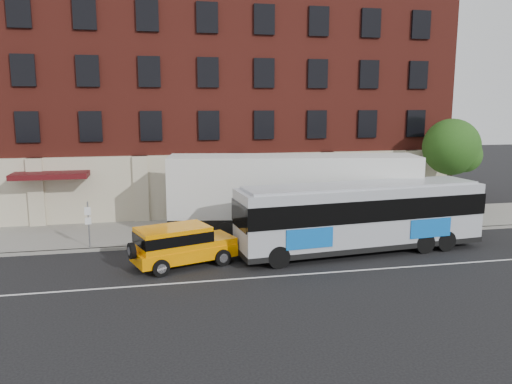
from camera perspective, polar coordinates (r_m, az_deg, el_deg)
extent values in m
plane|color=black|center=(21.60, 3.31, -9.83)|extent=(120.00, 120.00, 0.00)
cube|color=gray|center=(29.99, -1.18, -3.99)|extent=(60.00, 6.00, 0.15)
cube|color=gray|center=(27.14, 0.00, -5.49)|extent=(60.00, 0.25, 0.15)
cube|color=silver|center=(22.05, 2.96, -9.39)|extent=(60.00, 0.12, 0.01)
cube|color=maroon|center=(36.99, -3.55, 10.48)|extent=(30.00, 10.00, 15.00)
cube|color=#B4AD8F|center=(32.32, -2.13, 0.78)|extent=(30.00, 0.35, 4.00)
cube|color=#430B0E|center=(31.38, -22.08, 1.81)|extent=(4.20, 2.20, 0.30)
cube|color=#B4AD8F|center=(32.46, -23.46, -0.01)|extent=(0.90, 0.55, 4.00)
cube|color=#B4AD8F|center=(31.78, -12.82, 0.38)|extent=(0.90, 0.55, 4.00)
cube|color=#B4AD8F|center=(32.22, -2.10, 0.75)|extent=(0.90, 0.55, 4.00)
cube|color=#B4AD8F|center=(33.74, 8.00, 1.08)|extent=(0.90, 0.55, 4.00)
cube|color=#B4AD8F|center=(36.21, 16.98, 1.34)|extent=(0.90, 0.55, 4.00)
cube|color=black|center=(32.30, -24.31, 6.68)|extent=(1.30, 0.20, 1.80)
cube|color=black|center=(31.74, -18.09, 7.03)|extent=(1.30, 0.20, 1.80)
cube|color=black|center=(31.55, -11.71, 7.30)|extent=(1.30, 0.20, 1.80)
cube|color=black|center=(31.76, -5.33, 7.48)|extent=(1.30, 0.20, 1.80)
cube|color=black|center=(32.34, 0.89, 7.56)|extent=(1.30, 0.20, 1.80)
cube|color=black|center=(33.29, 6.83, 7.56)|extent=(1.30, 0.20, 1.80)
cube|color=black|center=(34.56, 12.39, 7.49)|extent=(1.30, 0.20, 1.80)
cube|color=black|center=(36.13, 17.50, 7.36)|extent=(1.30, 0.20, 1.80)
cube|color=black|center=(32.32, -24.72, 12.35)|extent=(1.30, 0.20, 1.80)
cube|color=black|center=(31.76, -18.40, 12.80)|extent=(1.30, 0.20, 1.80)
cube|color=black|center=(31.58, -11.92, 13.11)|extent=(1.30, 0.20, 1.80)
cube|color=black|center=(31.78, -5.43, 13.25)|extent=(1.30, 0.20, 1.80)
cube|color=black|center=(32.37, 0.91, 13.23)|extent=(1.30, 0.20, 1.80)
cube|color=black|center=(33.31, 6.95, 13.07)|extent=(1.30, 0.20, 1.80)
cube|color=black|center=(34.58, 12.59, 12.79)|extent=(1.30, 0.20, 1.80)
cube|color=black|center=(36.15, 17.77, 12.43)|extent=(1.30, 0.20, 1.80)
cube|color=black|center=(32.66, -25.15, 17.95)|extent=(1.30, 0.20, 1.80)
cube|color=black|center=(32.10, -18.73, 18.50)|extent=(1.30, 0.20, 1.80)
cube|color=black|center=(31.92, -12.14, 18.84)|extent=(1.30, 0.20, 1.80)
cube|color=black|center=(32.12, -5.53, 18.96)|extent=(1.30, 0.20, 1.80)
cube|color=black|center=(32.70, 0.93, 18.84)|extent=(1.30, 0.20, 1.80)
cube|color=black|center=(33.64, 7.07, 18.52)|extent=(1.30, 0.20, 1.80)
cube|color=black|center=(34.90, 12.80, 18.04)|extent=(1.30, 0.20, 1.80)
cube|color=black|center=(36.45, 18.05, 17.45)|extent=(1.30, 0.20, 1.80)
cube|color=black|center=(32.29, -20.80, -0.60)|extent=(2.60, 0.15, 2.80)
cube|color=black|center=(31.88, -10.10, -0.23)|extent=(2.60, 0.15, 2.80)
cube|color=black|center=(32.60, 0.50, 0.15)|extent=(2.60, 0.15, 2.80)
cube|color=black|center=(34.37, 10.32, 0.50)|extent=(2.60, 0.15, 2.80)
cylinder|color=gray|center=(26.69, -18.30, -3.67)|extent=(0.07, 0.07, 2.50)
cube|color=silver|center=(26.38, -18.43, -2.05)|extent=(0.30, 0.03, 0.40)
cube|color=silver|center=(26.48, -18.37, -3.11)|extent=(0.30, 0.03, 0.35)
cylinder|color=#3B2E1D|center=(35.14, 20.83, 0.05)|extent=(0.32, 0.32, 3.00)
sphere|color=#1B4012|center=(34.79, 21.13, 4.76)|extent=(3.60, 3.60, 3.60)
sphere|color=#1B4012|center=(34.88, 22.40, 3.86)|extent=(2.20, 2.20, 2.20)
sphere|color=#1B4012|center=(34.84, 19.90, 4.18)|extent=(2.00, 2.00, 2.00)
cube|color=#A1A4AC|center=(25.51, 11.75, -2.63)|extent=(12.61, 3.82, 2.95)
cube|color=black|center=(25.84, 11.64, -5.60)|extent=(12.67, 3.88, 0.26)
cube|color=#A1A4AC|center=(25.23, 11.87, 0.75)|extent=(11.96, 3.45, 0.12)
cube|color=black|center=(25.41, 11.78, -1.55)|extent=(12.70, 3.91, 1.03)
cube|color=#0C59B6|center=(23.04, 6.08, -5.23)|extent=(2.27, 0.27, 0.93)
cube|color=#0C59B6|center=(28.33, 15.89, -2.68)|extent=(2.27, 0.27, 0.93)
cylinder|color=black|center=(22.88, 2.53, -7.32)|extent=(1.06, 0.41, 1.03)
cylinder|color=black|center=(24.99, 0.69, -5.80)|extent=(1.06, 0.41, 1.03)
cylinder|color=black|center=(26.41, 18.41, -5.46)|extent=(1.06, 0.41, 1.03)
cylinder|color=black|center=(28.26, 15.64, -4.31)|extent=(1.06, 0.41, 1.03)
cylinder|color=black|center=(27.14, 20.54, -5.17)|extent=(1.06, 0.41, 1.03)
cylinder|color=black|center=(28.95, 17.70, -4.08)|extent=(1.06, 0.41, 1.03)
cube|color=#FF9000|center=(23.47, -8.07, -6.71)|extent=(4.92, 3.26, 0.57)
cube|color=#FF9000|center=(23.08, -9.32, -5.07)|extent=(3.56, 2.77, 0.95)
cube|color=black|center=(23.06, -9.32, -4.95)|extent=(3.61, 2.81, 0.47)
cube|color=#FF9000|center=(23.96, -4.62, -5.22)|extent=(1.93, 2.16, 0.28)
cube|color=black|center=(24.38, -3.05, -5.87)|extent=(0.54, 1.46, 0.52)
cylinder|color=black|center=(22.58, -13.81, -6.44)|extent=(0.43, 0.75, 0.72)
cylinder|color=black|center=(23.31, -3.80, -7.36)|extent=(0.80, 0.50, 0.76)
cylinder|color=silver|center=(23.31, -3.80, -7.36)|extent=(0.49, 0.40, 0.42)
cylinder|color=black|center=(24.91, -5.74, -6.23)|extent=(0.80, 0.50, 0.76)
cylinder|color=silver|center=(24.91, -5.74, -6.23)|extent=(0.49, 0.40, 0.42)
cylinder|color=black|center=(22.21, -10.67, -8.40)|extent=(0.80, 0.50, 0.76)
cylinder|color=silver|center=(22.21, -10.67, -8.40)|extent=(0.49, 0.40, 0.42)
cylinder|color=black|center=(23.89, -12.20, -7.13)|extent=(0.80, 0.50, 0.76)
cylinder|color=silver|center=(23.89, -12.20, -7.13)|extent=(0.49, 0.40, 0.42)
cube|color=black|center=(28.28, 4.16, -3.74)|extent=(13.77, 5.01, 1.24)
cube|color=silver|center=(27.84, 4.22, 0.77)|extent=(13.78, 5.05, 3.26)
cylinder|color=black|center=(26.98, -6.35, -4.58)|extent=(1.16, 0.51, 1.13)
cylinder|color=black|center=(29.48, -5.96, -3.31)|extent=(1.16, 0.51, 1.13)
cylinder|color=black|center=(26.90, -3.47, -4.57)|extent=(1.16, 0.51, 1.13)
cylinder|color=black|center=(29.42, -3.33, -3.31)|extent=(1.16, 0.51, 1.13)
cylinder|color=black|center=(27.70, 12.13, -4.36)|extent=(1.16, 0.51, 1.13)
cylinder|color=black|center=(30.14, 10.95, -3.15)|extent=(1.16, 0.51, 1.13)
cylinder|color=black|center=(28.05, 14.81, -4.29)|extent=(1.16, 0.51, 1.13)
cylinder|color=black|center=(30.47, 13.44, -3.10)|extent=(1.16, 0.51, 1.13)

